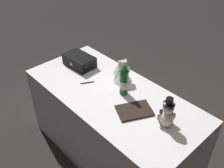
{
  "coord_description": "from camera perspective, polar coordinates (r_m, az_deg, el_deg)",
  "views": [
    {
      "loc": [
        1.33,
        -1.23,
        2.22
      ],
      "look_at": [
        0.0,
        0.0,
        0.89
      ],
      "focal_mm": 41.72,
      "sensor_mm": 36.0,
      "label": 1
    }
  ],
  "objects": [
    {
      "name": "guestbook",
      "position": [
        2.13,
        4.91,
        -5.8
      ],
      "size": [
        0.3,
        0.34,
        0.02
      ],
      "primitive_type": "cube",
      "rotation": [
        0.0,
        0.0,
        -0.46
      ],
      "color": "black",
      "rests_on": "reception_table"
    },
    {
      "name": "champagne_bottle",
      "position": [
        2.22,
        2.65,
        0.75
      ],
      "size": [
        0.08,
        0.08,
        0.33
      ],
      "color": "#10551E",
      "rests_on": "reception_table"
    },
    {
      "name": "gift_case_black",
      "position": [
        2.67,
        -7.16,
        5.07
      ],
      "size": [
        0.32,
        0.22,
        0.11
      ],
      "color": "black",
      "rests_on": "reception_table"
    },
    {
      "name": "signing_pen",
      "position": [
        2.44,
        -5.26,
        0.34
      ],
      "size": [
        0.07,
        0.12,
        0.01
      ],
      "color": "black",
      "rests_on": "reception_table"
    },
    {
      "name": "reception_table",
      "position": [
        2.57,
        0.0,
        -8.95
      ],
      "size": [
        1.7,
        0.79,
        0.79
      ],
      "primitive_type": "cube",
      "color": "white",
      "rests_on": "ground_plane"
    },
    {
      "name": "teddy_bear_bride",
      "position": [
        2.42,
        2.15,
        2.81
      ],
      "size": [
        0.23,
        0.19,
        0.23
      ],
      "color": "white",
      "rests_on": "reception_table"
    },
    {
      "name": "teddy_bear_groom",
      "position": [
        1.99,
        11.92,
        -6.56
      ],
      "size": [
        0.14,
        0.13,
        0.26
      ],
      "color": "beige",
      "rests_on": "reception_table"
    },
    {
      "name": "ground_plane",
      "position": [
        2.87,
        0.0,
        -14.54
      ],
      "size": [
        12.0,
        12.0,
        0.0
      ],
      "primitive_type": "plane",
      "color": "#2D2826"
    }
  ]
}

